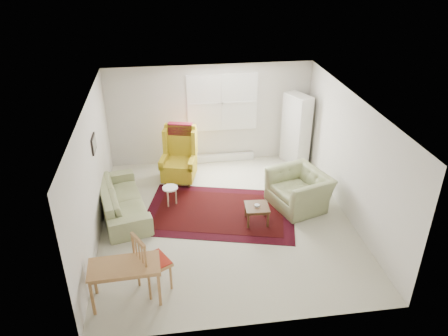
{
  "coord_description": "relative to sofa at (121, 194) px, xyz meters",
  "views": [
    {
      "loc": [
        -1.07,
        -7.31,
        5.15
      ],
      "look_at": [
        0.0,
        0.3,
        1.05
      ],
      "focal_mm": 35.0,
      "sensor_mm": 36.0,
      "label": 1
    }
  ],
  "objects": [
    {
      "name": "sofa",
      "position": [
        0.0,
        0.0,
        0.0
      ],
      "size": [
        1.3,
        2.28,
        0.87
      ],
      "primitive_type": "imported",
      "rotation": [
        0.0,
        0.0,
        1.8
      ],
      "color": "#899161",
      "rests_on": "ground"
    },
    {
      "name": "stool",
      "position": [
        1.0,
        0.15,
        -0.21
      ],
      "size": [
        0.34,
        0.34,
        0.44
      ],
      "primitive_type": null,
      "rotation": [
        0.0,
        0.0,
        -0.03
      ],
      "color": "white",
      "rests_on": "ground"
    },
    {
      "name": "room",
      "position": [
        2.12,
        -0.38,
        0.82
      ],
      "size": [
        5.04,
        5.54,
        2.51
      ],
      "color": "#BDBAA1",
      "rests_on": "ground"
    },
    {
      "name": "rug",
      "position": [
        2.02,
        -0.29,
        -0.42
      ],
      "size": [
        3.48,
        2.68,
        0.03
      ],
      "primitive_type": null,
      "rotation": [
        0.0,
        0.0,
        -0.25
      ],
      "color": "black",
      "rests_on": "ground"
    },
    {
      "name": "desk",
      "position": [
        0.23,
        -2.55,
        -0.09
      ],
      "size": [
        1.12,
        0.6,
        0.69
      ],
      "primitive_type": null,
      "rotation": [
        0.0,
        0.0,
        0.05
      ],
      "color": "#A87743",
      "rests_on": "ground"
    },
    {
      "name": "cabinet",
      "position": [
        4.2,
        1.76,
        0.46
      ],
      "size": [
        0.64,
        0.81,
        1.79
      ],
      "primitive_type": null,
      "rotation": [
        0.0,
        0.0,
        0.43
      ],
      "color": "white",
      "rests_on": "ground"
    },
    {
      "name": "desk_chair",
      "position": [
        0.67,
        -2.34,
        0.11
      ],
      "size": [
        0.65,
        0.65,
        1.09
      ],
      "primitive_type": null,
      "rotation": [
        0.0,
        0.0,
        2.07
      ],
      "color": "#A87743",
      "rests_on": "ground"
    },
    {
      "name": "coffee_table",
      "position": [
        2.7,
        -0.75,
        -0.24
      ],
      "size": [
        0.49,
        0.49,
        0.38
      ],
      "primitive_type": null,
      "rotation": [
        0.0,
        0.0,
        -0.05
      ],
      "color": "#462C15",
      "rests_on": "ground"
    },
    {
      "name": "armchair",
      "position": [
        3.71,
        -0.26,
        0.03
      ],
      "size": [
        1.36,
        1.45,
        0.92
      ],
      "primitive_type": "imported",
      "rotation": [
        0.0,
        0.0,
        -1.24
      ],
      "color": "#899161",
      "rests_on": "ground"
    },
    {
      "name": "wingback_chair",
      "position": [
        1.24,
        1.18,
        0.23
      ],
      "size": [
        0.95,
        0.98,
        1.33
      ],
      "primitive_type": null,
      "rotation": [
        0.0,
        0.0,
        -0.25
      ],
      "color": "gold",
      "rests_on": "ground"
    }
  ]
}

